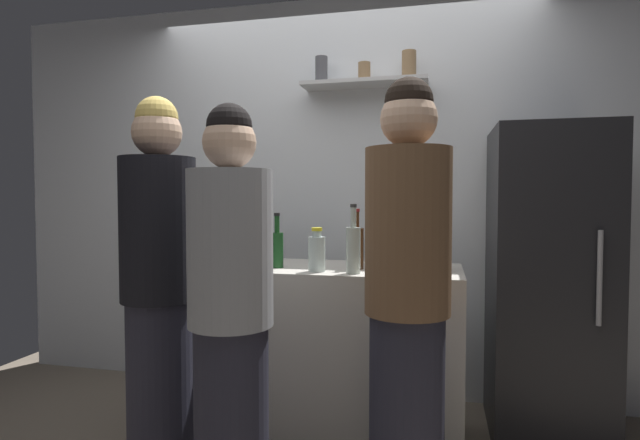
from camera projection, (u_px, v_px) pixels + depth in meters
name	position (u px, v px, depth m)	size (l,w,h in m)	color
back_wall_assembly	(343.00, 196.00, 3.37)	(4.80, 0.32, 2.60)	white
refrigerator	(547.00, 283.00, 2.73)	(0.59, 0.68, 1.67)	black
counter	(320.00, 351.00, 2.73)	(1.49, 0.60, 0.92)	#B7B2A8
baking_pan	(247.00, 257.00, 2.93)	(0.34, 0.24, 0.05)	gray
utensil_holder	(390.00, 262.00, 2.42)	(0.10, 0.10, 0.22)	#B2B2B7
wine_bottle_amber_glass	(356.00, 246.00, 2.62)	(0.08, 0.08, 0.31)	#472814
wine_bottle_pale_glass	(353.00, 248.00, 2.45)	(0.07, 0.07, 0.34)	#B2BFB2
wine_bottle_green_glass	(277.00, 248.00, 2.66)	(0.07, 0.07, 0.29)	#19471E
wine_bottle_dark_glass	(440.00, 246.00, 2.54)	(0.07, 0.07, 0.32)	black
water_bottle_plastic	(317.00, 252.00, 2.52)	(0.08, 0.08, 0.22)	silver
person_brown_jacket	(407.00, 301.00, 2.01)	(0.34, 0.34, 1.76)	#262633
person_grey_hoodie	(231.00, 315.00, 2.01)	(0.34, 0.34, 1.66)	#262633
person_blonde	(159.00, 290.00, 2.31)	(0.34, 0.34, 1.75)	#262633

